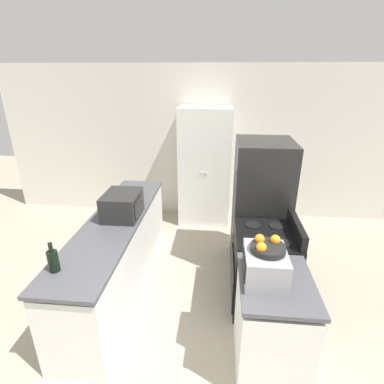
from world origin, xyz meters
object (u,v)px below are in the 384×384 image
Objects in this scene: stove at (263,269)px; wine_bottle at (53,260)px; refrigerator at (260,207)px; fruit_bowl at (267,246)px; pantry_cabinet at (205,167)px; microwave at (122,205)px; toaster_oven at (265,266)px.

stove is 2.11m from wine_bottle.
fruit_bowl is (-0.14, -1.50, 0.35)m from refrigerator.
pantry_cabinet is 2.22m from stove.
pantry_cabinet reaches higher than stove.
refrigerator is at bearing -57.75° from pantry_cabinet.
fruit_bowl is at bearing -95.31° from refrigerator.
fruit_bowl is at bearing -33.10° from microwave.
pantry_cabinet reaches higher than fruit_bowl.
wine_bottle reaches higher than toaster_oven.
stove is 2.61× the size of toaster_oven.
wine_bottle is 1.76m from fruit_bowl.
toaster_oven is at bearing -99.71° from stove.
refrigerator reaches higher than toaster_oven.
stove is at bearing 23.25° from wine_bottle.
pantry_cabinet reaches higher than toaster_oven.
wine_bottle is 0.66× the size of toaster_oven.
refrigerator is (0.78, -1.24, -0.12)m from pantry_cabinet.
microwave is at bearing 146.90° from fruit_bowl.
refrigerator is 1.54m from toaster_oven.
pantry_cabinet is at bearing 68.58° from wine_bottle.
stove is 0.62× the size of refrigerator.
pantry_cabinet is at bearing 122.25° from refrigerator.
pantry_cabinet is at bearing 103.24° from fruit_bowl.
pantry_cabinet is at bearing 102.98° from toaster_oven.
fruit_bowl is (1.49, -0.97, 0.15)m from microwave.
pantry_cabinet is 7.18× the size of fruit_bowl.
microwave is at bearing -162.08° from refrigerator.
refrigerator is 2.47m from wine_bottle.
toaster_oven is (1.48, -0.99, -0.02)m from microwave.
toaster_oven is (1.74, 0.05, 0.03)m from wine_bottle.
microwave reaches higher than stove.
fruit_bowl reaches higher than stove.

